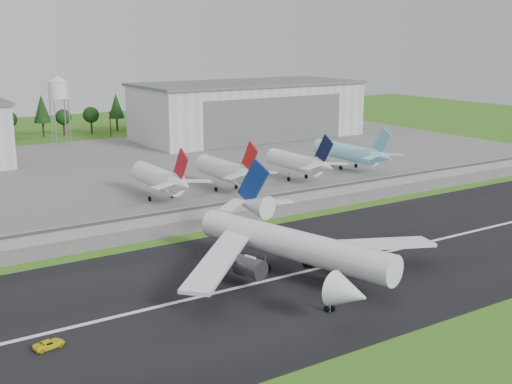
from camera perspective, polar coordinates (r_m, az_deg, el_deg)
ground at (r=124.68m, az=10.38°, el=-7.62°), size 600.00×600.00×0.00m
runway at (r=131.62m, az=7.41°, el=-6.33°), size 320.00×60.00×0.10m
runway_centerline at (r=131.60m, az=7.41°, el=-6.30°), size 220.00×1.00×0.02m
apron at (r=223.93m, az=-10.96°, el=1.83°), size 320.00×150.00×0.10m
blast_fence at (r=166.34m, az=-2.56°, el=-1.36°), size 240.00×0.61×3.50m
hangar_east at (r=295.37m, az=-0.72°, el=7.34°), size 102.00×47.00×25.20m
water_tower at (r=280.27m, az=-17.19°, el=8.86°), size 8.40×8.40×29.40m
utility_poles at (r=298.69m, az=-16.73°, el=4.39°), size 230.00×3.00×12.00m
treeline at (r=313.00m, az=-17.51°, el=4.73°), size 320.00×16.00×22.00m
main_airliner at (r=122.77m, az=3.34°, el=-5.32°), size 55.17×58.34×18.17m
ground_vehicle at (r=101.44m, az=-17.92°, el=-12.74°), size 4.89×2.89×1.28m
parked_jet_red_a at (r=180.34m, az=-8.30°, el=1.14°), size 7.36×31.29×16.78m
parked_jet_red_b at (r=189.83m, az=-2.47°, el=1.90°), size 7.36×31.29×16.79m
parked_jet_navy at (r=204.19m, az=3.97°, el=2.64°), size 7.36×31.29×16.54m
parked_jet_skyblue at (r=223.93m, az=8.50°, el=3.50°), size 7.36×37.29×16.61m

